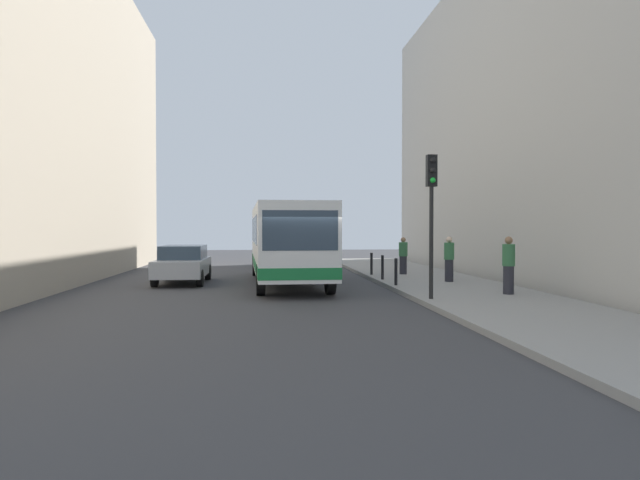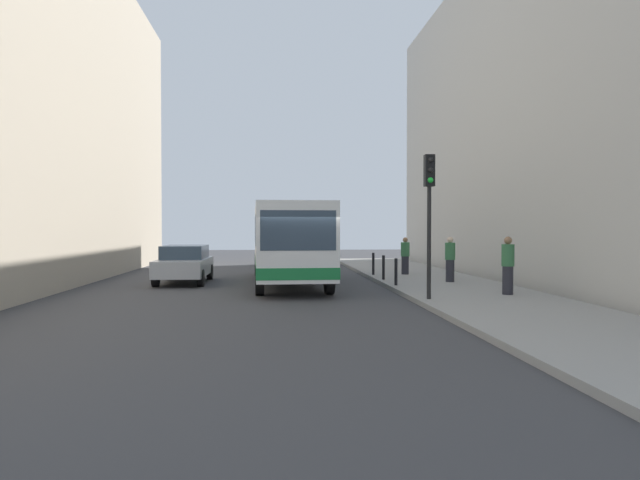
{
  "view_description": "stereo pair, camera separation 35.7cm",
  "coord_description": "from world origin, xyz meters",
  "px_view_note": "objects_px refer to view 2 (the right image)",
  "views": [
    {
      "loc": [
        -1.23,
        -18.4,
        2.17
      ],
      "look_at": [
        0.81,
        2.46,
        1.74
      ],
      "focal_mm": 32.97,
      "sensor_mm": 36.0,
      "label": 1
    },
    {
      "loc": [
        -0.88,
        -18.43,
        2.17
      ],
      "look_at": [
        0.81,
        2.46,
        1.74
      ],
      "focal_mm": 32.97,
      "sensor_mm": 36.0,
      "label": 2
    }
  ],
  "objects_px": {
    "bollard_far": "(373,264)",
    "pedestrian_near_signal": "(508,265)",
    "bollard_mid": "(383,267)",
    "car_beside_bus": "(185,263)",
    "pedestrian_far_sidewalk": "(405,256)",
    "bus": "(287,239)",
    "bollard_near": "(396,272)",
    "pedestrian_mid_sidewalk": "(450,259)",
    "car_behind_bus": "(286,252)",
    "traffic_light": "(429,199)"
  },
  "relations": [
    {
      "from": "pedestrian_near_signal",
      "to": "bollard_mid",
      "type": "bearing_deg",
      "value": -126.22
    },
    {
      "from": "car_behind_bus",
      "to": "pedestrian_near_signal",
      "type": "distance_m",
      "value": 17.18
    },
    {
      "from": "pedestrian_far_sidewalk",
      "to": "bus",
      "type": "bearing_deg",
      "value": 74.13
    },
    {
      "from": "car_behind_bus",
      "to": "pedestrian_far_sidewalk",
      "type": "xyz_separation_m",
      "value": [
        5.03,
        -8.03,
        0.17
      ]
    },
    {
      "from": "car_beside_bus",
      "to": "bollard_near",
      "type": "height_order",
      "value": "car_beside_bus"
    },
    {
      "from": "bus",
      "to": "traffic_light",
      "type": "xyz_separation_m",
      "value": [
        3.85,
        -6.65,
        1.28
      ]
    },
    {
      "from": "bollard_near",
      "to": "pedestrian_near_signal",
      "type": "relative_size",
      "value": 0.54
    },
    {
      "from": "bollard_mid",
      "to": "pedestrian_mid_sidewalk",
      "type": "distance_m",
      "value": 2.61
    },
    {
      "from": "bollard_mid",
      "to": "pedestrian_near_signal",
      "type": "height_order",
      "value": "pedestrian_near_signal"
    },
    {
      "from": "bollard_mid",
      "to": "car_beside_bus",
      "type": "bearing_deg",
      "value": 174.12
    },
    {
      "from": "traffic_light",
      "to": "bollard_far",
      "type": "distance_m",
      "value": 9.01
    },
    {
      "from": "bus",
      "to": "pedestrian_near_signal",
      "type": "bearing_deg",
      "value": 136.98
    },
    {
      "from": "car_beside_bus",
      "to": "bollard_mid",
      "type": "xyz_separation_m",
      "value": [
        7.8,
        -0.8,
        -0.16
      ]
    },
    {
      "from": "car_beside_bus",
      "to": "bollard_near",
      "type": "xyz_separation_m",
      "value": [
        7.8,
        -3.14,
        -0.16
      ]
    },
    {
      "from": "bollard_near",
      "to": "bollard_mid",
      "type": "xyz_separation_m",
      "value": [
        0.0,
        2.34,
        0.0
      ]
    },
    {
      "from": "bollard_far",
      "to": "bollard_mid",
      "type": "bearing_deg",
      "value": -90.0
    },
    {
      "from": "car_beside_bus",
      "to": "car_behind_bus",
      "type": "distance_m",
      "value": 10.59
    },
    {
      "from": "car_beside_bus",
      "to": "bollard_near",
      "type": "distance_m",
      "value": 8.41
    },
    {
      "from": "bus",
      "to": "bollard_mid",
      "type": "bearing_deg",
      "value": 173.6
    },
    {
      "from": "bollard_near",
      "to": "pedestrian_near_signal",
      "type": "xyz_separation_m",
      "value": [
        2.79,
        -3.08,
        0.41
      ]
    },
    {
      "from": "car_behind_bus",
      "to": "pedestrian_mid_sidewalk",
      "type": "height_order",
      "value": "pedestrian_mid_sidewalk"
    },
    {
      "from": "bollard_mid",
      "to": "bollard_far",
      "type": "height_order",
      "value": "same"
    },
    {
      "from": "traffic_light",
      "to": "pedestrian_near_signal",
      "type": "height_order",
      "value": "traffic_light"
    },
    {
      "from": "car_beside_bus",
      "to": "bollard_far",
      "type": "bearing_deg",
      "value": -168.55
    },
    {
      "from": "pedestrian_mid_sidewalk",
      "to": "bollard_near",
      "type": "bearing_deg",
      "value": 84.3
    },
    {
      "from": "bollard_near",
      "to": "bollard_mid",
      "type": "distance_m",
      "value": 2.34
    },
    {
      "from": "bollard_near",
      "to": "pedestrian_far_sidewalk",
      "type": "bearing_deg",
      "value": 73.47
    },
    {
      "from": "pedestrian_mid_sidewalk",
      "to": "bollard_mid",
      "type": "bearing_deg",
      "value": 30.61
    },
    {
      "from": "car_behind_bus",
      "to": "traffic_light",
      "type": "bearing_deg",
      "value": 99.99
    },
    {
      "from": "bus",
      "to": "pedestrian_mid_sidewalk",
      "type": "distance_m",
      "value": 6.28
    },
    {
      "from": "bollard_near",
      "to": "pedestrian_mid_sidewalk",
      "type": "relative_size",
      "value": 0.56
    },
    {
      "from": "car_behind_bus",
      "to": "bollard_mid",
      "type": "relative_size",
      "value": 4.71
    },
    {
      "from": "bollard_far",
      "to": "pedestrian_mid_sidewalk",
      "type": "xyz_separation_m",
      "value": [
        2.31,
        -3.5,
        0.37
      ]
    },
    {
      "from": "bollard_mid",
      "to": "bollard_far",
      "type": "bearing_deg",
      "value": 90.0
    },
    {
      "from": "bus",
      "to": "bollard_far",
      "type": "xyz_separation_m",
      "value": [
        3.75,
        2.04,
        -1.1
      ]
    },
    {
      "from": "traffic_light",
      "to": "bollard_far",
      "type": "bearing_deg",
      "value": 90.66
    },
    {
      "from": "bollard_near",
      "to": "pedestrian_near_signal",
      "type": "bearing_deg",
      "value": -47.86
    },
    {
      "from": "bollard_far",
      "to": "car_behind_bus",
      "type": "bearing_deg",
      "value": 113.71
    },
    {
      "from": "traffic_light",
      "to": "bollard_near",
      "type": "distance_m",
      "value": 4.67
    },
    {
      "from": "car_behind_bus",
      "to": "bollard_mid",
      "type": "xyz_separation_m",
      "value": [
        3.6,
        -10.53,
        -0.16
      ]
    },
    {
      "from": "car_beside_bus",
      "to": "traffic_light",
      "type": "relative_size",
      "value": 1.08
    },
    {
      "from": "bollard_near",
      "to": "pedestrian_far_sidewalk",
      "type": "height_order",
      "value": "pedestrian_far_sidewalk"
    },
    {
      "from": "bollard_far",
      "to": "pedestrian_near_signal",
      "type": "xyz_separation_m",
      "value": [
        2.79,
        -7.76,
        0.41
      ]
    },
    {
      "from": "bus",
      "to": "bollard_near",
      "type": "relative_size",
      "value": 11.68
    },
    {
      "from": "pedestrian_near_signal",
      "to": "pedestrian_mid_sidewalk",
      "type": "relative_size",
      "value": 1.04
    },
    {
      "from": "bollard_far",
      "to": "bollard_near",
      "type": "bearing_deg",
      "value": -90.0
    },
    {
      "from": "pedestrian_near_signal",
      "to": "pedestrian_far_sidewalk",
      "type": "distance_m",
      "value": 8.03
    },
    {
      "from": "bus",
      "to": "car_beside_bus",
      "type": "xyz_separation_m",
      "value": [
        -4.05,
        0.51,
        -0.94
      ]
    },
    {
      "from": "car_beside_bus",
      "to": "bollard_far",
      "type": "relative_size",
      "value": 4.64
    },
    {
      "from": "bollard_far",
      "to": "pedestrian_mid_sidewalk",
      "type": "relative_size",
      "value": 0.56
    }
  ]
}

